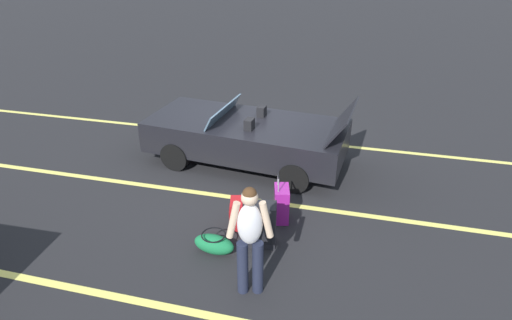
# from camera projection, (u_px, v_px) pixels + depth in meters

# --- Properties ---
(ground_plane) EXTENTS (80.00, 80.00, 0.00)m
(ground_plane) POSITION_uv_depth(u_px,v_px,m) (247.00, 161.00, 8.87)
(ground_plane) COLOR black
(lot_line_near) EXTENTS (18.00, 0.12, 0.01)m
(lot_line_near) POSITION_uv_depth(u_px,v_px,m) (260.00, 138.00, 9.95)
(lot_line_near) COLOR #EAE066
(lot_line_near) RESTS_ON ground_plane
(lot_line_mid) EXTENTS (18.00, 0.12, 0.01)m
(lot_line_mid) POSITION_uv_depth(u_px,v_px,m) (227.00, 197.00, 7.64)
(lot_line_mid) COLOR #EAE066
(lot_line_mid) RESTS_ON ground_plane
(lot_line_far) EXTENTS (18.00, 0.12, 0.01)m
(lot_line_far) POSITION_uv_depth(u_px,v_px,m) (165.00, 307.00, 5.32)
(lot_line_far) COLOR #EAE066
(lot_line_far) RESTS_ON ground_plane
(convertible_car) EXTENTS (4.38, 2.18, 1.49)m
(convertible_car) POSITION_uv_depth(u_px,v_px,m) (238.00, 135.00, 8.65)
(convertible_car) COLOR black
(convertible_car) RESTS_ON ground_plane
(suitcase_large_black) EXTENTS (0.51, 0.36, 0.74)m
(suitcase_large_black) POSITION_uv_depth(u_px,v_px,m) (260.00, 225.00, 6.27)
(suitcase_large_black) COLOR black
(suitcase_large_black) RESTS_ON ground_plane
(suitcase_medium_bright) EXTENTS (0.33, 0.44, 0.88)m
(suitcase_medium_bright) POSITION_uv_depth(u_px,v_px,m) (281.00, 204.00, 6.88)
(suitcase_medium_bright) COLOR #991E8C
(suitcase_medium_bright) RESTS_ON ground_plane
(suitcase_small_carryon) EXTENTS (0.29, 0.38, 0.50)m
(suitcase_small_carryon) POSITION_uv_depth(u_px,v_px,m) (236.00, 213.00, 6.74)
(suitcase_small_carryon) COLOR red
(suitcase_small_carryon) RESTS_ON ground_plane
(duffel_bag) EXTENTS (0.66, 0.40, 0.34)m
(duffel_bag) POSITION_uv_depth(u_px,v_px,m) (214.00, 244.00, 6.20)
(duffel_bag) COLOR #19723F
(duffel_bag) RESTS_ON ground_plane
(traveler_person) EXTENTS (0.60, 0.29, 1.65)m
(traveler_person) POSITION_uv_depth(u_px,v_px,m) (250.00, 236.00, 5.14)
(traveler_person) COLOR #1E2338
(traveler_person) RESTS_ON ground_plane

